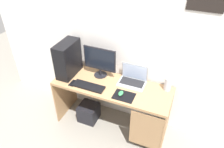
% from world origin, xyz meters
% --- Properties ---
extents(ground_plane, '(8.00, 8.00, 0.00)m').
position_xyz_m(ground_plane, '(0.00, 0.00, 0.00)').
color(ground_plane, gray).
extents(wall_back, '(4.00, 0.05, 2.60)m').
position_xyz_m(wall_back, '(0.00, 0.32, 1.30)').
color(wall_back, silver).
rests_on(wall_back, ground_plane).
extents(desk, '(1.55, 0.55, 0.74)m').
position_xyz_m(desk, '(0.02, -0.01, 0.60)').
color(desk, '#A37A51').
rests_on(desk, ground_plane).
extents(pc_tower, '(0.19, 0.41, 0.48)m').
position_xyz_m(pc_tower, '(-0.65, 0.02, 0.98)').
color(pc_tower, black).
rests_on(pc_tower, desk).
extents(monitor, '(0.45, 0.18, 0.43)m').
position_xyz_m(monitor, '(-0.23, 0.14, 0.97)').
color(monitor, black).
rests_on(monitor, desk).
extents(laptop, '(0.35, 0.24, 0.25)m').
position_xyz_m(laptop, '(0.23, 0.17, 0.79)').
color(laptop, '#9EA3A8').
rests_on(laptop, desk).
extents(speaker, '(0.09, 0.09, 0.18)m').
position_xyz_m(speaker, '(0.68, 0.19, 0.83)').
color(speaker, '#B7BCC6').
rests_on(speaker, desk).
extents(keyboard, '(0.42, 0.14, 0.02)m').
position_xyz_m(keyboard, '(-0.26, -0.15, 0.75)').
color(keyboard, black).
rests_on(keyboard, desk).
extents(mousepad, '(0.26, 0.20, 0.00)m').
position_xyz_m(mousepad, '(0.22, -0.14, 0.74)').
color(mousepad, black).
rests_on(mousepad, desk).
extents(mouse_left, '(0.06, 0.10, 0.03)m').
position_xyz_m(mouse_left, '(0.17, -0.13, 0.76)').
color(mouse_left, '#338C4C').
rests_on(mouse_left, mousepad).
extents(cell_phone, '(0.07, 0.13, 0.01)m').
position_xyz_m(cell_phone, '(-0.49, -0.16, 0.74)').
color(cell_phone, black).
rests_on(cell_phone, desk).
extents(subwoofer, '(0.27, 0.27, 0.27)m').
position_xyz_m(subwoofer, '(-0.36, -0.04, 0.14)').
color(subwoofer, black).
rests_on(subwoofer, ground_plane).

